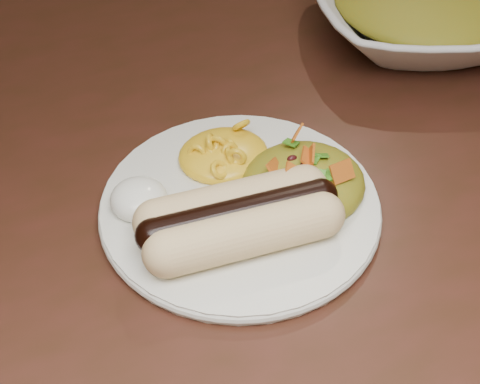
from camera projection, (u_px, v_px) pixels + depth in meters
name	position (u px, v px, depth m)	size (l,w,h in m)	color
table	(116.00, 290.00, 0.62)	(1.60, 0.90, 0.75)	#3B1A13
plate	(240.00, 206.00, 0.56)	(0.23, 0.23, 0.01)	silver
hotdog	(239.00, 218.00, 0.51)	(0.14, 0.08, 0.04)	#F5D691
mac_and_cheese	(223.00, 145.00, 0.58)	(0.08, 0.07, 0.03)	yellow
sour_cream	(138.00, 193.00, 0.54)	(0.05, 0.05, 0.03)	white
taco_salad	(304.00, 173.00, 0.55)	(0.10, 0.10, 0.05)	#B26605
serving_bowl	(425.00, 10.00, 0.74)	(0.26, 0.26, 0.06)	silver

